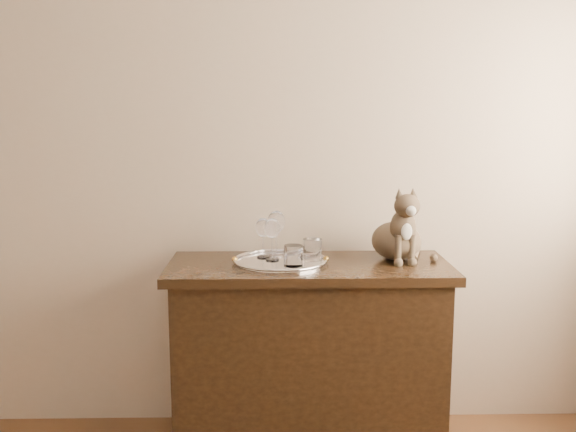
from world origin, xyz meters
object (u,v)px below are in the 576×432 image
Objects in this scene: wine_glass_a at (263,238)px; sideboard at (309,358)px; tumbler_a at (293,256)px; wine_glass_b at (276,234)px; tray at (280,262)px; wine_glass_d at (272,239)px; cat at (397,222)px; tumbler_c at (312,250)px.

sideboard is at bearing -23.16° from wine_glass_a.
tumbler_a is at bearing -51.13° from wine_glass_a.
sideboard is at bearing -38.29° from wine_glass_b.
wine_glass_b is at bearing 23.62° from wine_glass_a.
tray is 0.10m from wine_glass_d.
tumbler_a is at bearing -169.70° from cat.
wine_glass_a is 0.22m from tumbler_c.
wine_glass_d is 0.15m from tumbler_a.
wine_glass_d is at bearing 176.50° from cat.
tumbler_c is 0.28× the size of cat.
tumbler_a is at bearing -128.46° from tumbler_c.
wine_glass_a is 0.86× the size of wine_glass_b.
tray is 0.14m from wine_glass_a.
wine_glass_d is at bearing -51.49° from wine_glass_a.
wine_glass_d is at bearing 179.86° from tumbler_c.
wine_glass_b is 0.53m from cat.
tumbler_a is 0.14m from tumbler_c.
sideboard is 6.84× the size of wine_glass_a.
wine_glass_d is at bearing -102.83° from wine_glass_b.
sideboard is 0.48m from tumbler_c.
cat is (0.54, 0.05, 0.06)m from wine_glass_d.
wine_glass_b is 2.32× the size of tumbler_a.
cat reaches higher than tumbler_a.
wine_glass_d is 0.56× the size of cat.
wine_glass_b is 0.62× the size of cat.
wine_glass_a reaches higher than sideboard.
tray is at bearing 121.65° from tumbler_a.
sideboard is 0.71m from cat.
wine_glass_b is (0.06, 0.03, 0.01)m from wine_glass_a.
wine_glass_b is 1.11× the size of wine_glass_d.
tumbler_a is (0.07, -0.18, -0.06)m from wine_glass_b.
wine_glass_d is (-0.02, -0.08, -0.01)m from wine_glass_b.
tray is at bearing -80.22° from wine_glass_b.
sideboard is at bearing -5.28° from tray.
wine_glass_a is at bearing 128.51° from wine_glass_d.
wine_glass_b is at bearing 141.71° from sideboard.
wine_glass_a reaches higher than tray.
wine_glass_d is (0.04, -0.05, 0.00)m from wine_glass_a.
cat is (0.38, 0.08, 0.59)m from sideboard.
cat is at bearing -0.46° from wine_glass_a.
wine_glass_d reaches higher than tumbler_c.
cat is at bearing 7.23° from tumbler_c.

